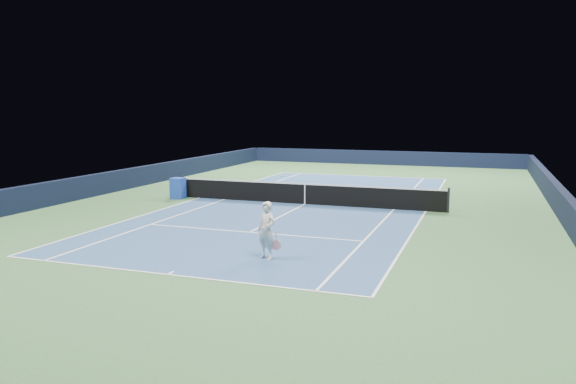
% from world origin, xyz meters
% --- Properties ---
extents(ground, '(40.00, 40.00, 0.00)m').
position_xyz_m(ground, '(0.00, 0.00, 0.00)').
color(ground, '#335C32').
rests_on(ground, ground).
extents(wall_far, '(22.00, 0.35, 1.10)m').
position_xyz_m(wall_far, '(0.00, 19.82, 0.55)').
color(wall_far, black).
rests_on(wall_far, ground).
extents(wall_right, '(0.35, 40.00, 1.10)m').
position_xyz_m(wall_right, '(10.82, 0.00, 0.55)').
color(wall_right, black).
rests_on(wall_right, ground).
extents(wall_left, '(0.35, 40.00, 1.10)m').
position_xyz_m(wall_left, '(-10.82, 0.00, 0.55)').
color(wall_left, black).
rests_on(wall_left, ground).
extents(court_surface, '(10.97, 23.77, 0.01)m').
position_xyz_m(court_surface, '(0.00, 0.00, 0.00)').
color(court_surface, navy).
rests_on(court_surface, ground).
extents(baseline_far, '(10.97, 0.08, 0.00)m').
position_xyz_m(baseline_far, '(0.00, 11.88, 0.01)').
color(baseline_far, white).
rests_on(baseline_far, ground).
extents(baseline_near, '(10.97, 0.08, 0.00)m').
position_xyz_m(baseline_near, '(0.00, -11.88, 0.01)').
color(baseline_near, white).
rests_on(baseline_near, ground).
extents(sideline_doubles_right, '(0.08, 23.77, 0.00)m').
position_xyz_m(sideline_doubles_right, '(5.49, 0.00, 0.01)').
color(sideline_doubles_right, white).
rests_on(sideline_doubles_right, ground).
extents(sideline_doubles_left, '(0.08, 23.77, 0.00)m').
position_xyz_m(sideline_doubles_left, '(-5.49, 0.00, 0.01)').
color(sideline_doubles_left, white).
rests_on(sideline_doubles_left, ground).
extents(sideline_singles_right, '(0.08, 23.77, 0.00)m').
position_xyz_m(sideline_singles_right, '(4.12, 0.00, 0.01)').
color(sideline_singles_right, white).
rests_on(sideline_singles_right, ground).
extents(sideline_singles_left, '(0.08, 23.77, 0.00)m').
position_xyz_m(sideline_singles_left, '(-4.12, 0.00, 0.01)').
color(sideline_singles_left, white).
rests_on(sideline_singles_left, ground).
extents(service_line_far, '(8.23, 0.08, 0.00)m').
position_xyz_m(service_line_far, '(0.00, 6.40, 0.01)').
color(service_line_far, white).
rests_on(service_line_far, ground).
extents(service_line_near, '(8.23, 0.08, 0.00)m').
position_xyz_m(service_line_near, '(0.00, -6.40, 0.01)').
color(service_line_near, white).
rests_on(service_line_near, ground).
extents(center_service_line, '(0.08, 12.80, 0.00)m').
position_xyz_m(center_service_line, '(0.00, 0.00, 0.01)').
color(center_service_line, white).
rests_on(center_service_line, ground).
extents(center_mark_far, '(0.08, 0.30, 0.00)m').
position_xyz_m(center_mark_far, '(0.00, 11.73, 0.01)').
color(center_mark_far, white).
rests_on(center_mark_far, ground).
extents(center_mark_near, '(0.08, 0.30, 0.00)m').
position_xyz_m(center_mark_near, '(0.00, -11.73, 0.01)').
color(center_mark_near, white).
rests_on(center_mark_near, ground).
extents(tennis_net, '(12.90, 0.10, 1.07)m').
position_xyz_m(tennis_net, '(0.00, 0.00, 0.50)').
color(tennis_net, black).
rests_on(tennis_net, ground).
extents(sponsor_cube, '(0.64, 0.59, 1.02)m').
position_xyz_m(sponsor_cube, '(-6.40, -0.50, 0.51)').
color(sponsor_cube, '#1E43B7').
rests_on(sponsor_cube, ground).
extents(tennis_player, '(0.83, 1.34, 2.38)m').
position_xyz_m(tennis_player, '(1.90, -9.52, 0.85)').
color(tennis_player, silver).
rests_on(tennis_player, ground).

